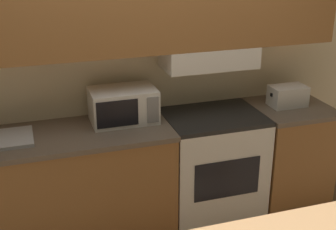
{
  "coord_description": "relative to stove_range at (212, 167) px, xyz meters",
  "views": [
    {
      "loc": [
        -0.84,
        -3.32,
        2.19
      ],
      "look_at": [
        0.05,
        -0.55,
        1.04
      ],
      "focal_mm": 50.0,
      "sensor_mm": 36.0,
      "label": 1
    }
  ],
  "objects": [
    {
      "name": "toaster",
      "position": [
        0.64,
        0.01,
        0.53
      ],
      "size": [
        0.3,
        0.18,
        0.16
      ],
      "color": "white",
      "rests_on": "lower_counter_right_stub"
    },
    {
      "name": "wall_back",
      "position": [
        -0.48,
        0.23,
        1.02
      ],
      "size": [
        5.3,
        0.38,
        2.55
      ],
      "color": "beige",
      "rests_on": "ground_plane"
    },
    {
      "name": "ground_plane",
      "position": [
        -0.5,
        0.29,
        -0.45
      ],
      "size": [
        16.0,
        16.0,
        0.0
      ],
      "primitive_type": "plane",
      "color": "#7F664C"
    },
    {
      "name": "microwave",
      "position": [
        -0.67,
        0.09,
        0.57
      ],
      "size": [
        0.47,
        0.32,
        0.25
      ],
      "color": "white",
      "rests_on": "lower_counter_main"
    },
    {
      "name": "stove_range",
      "position": [
        0.0,
        0.0,
        0.0
      ],
      "size": [
        0.74,
        0.59,
        0.89
      ],
      "color": "white",
      "rests_on": "ground_plane"
    },
    {
      "name": "lower_counter_right_stub",
      "position": [
        0.67,
        -0.01,
        0.0
      ],
      "size": [
        0.59,
        0.61,
        0.89
      ],
      "color": "#936033",
      "rests_on": "ground_plane"
    },
    {
      "name": "lower_counter_main",
      "position": [
        -1.16,
        -0.01,
        0.0
      ],
      "size": [
        1.58,
        0.61,
        0.89
      ],
      "color": "#936033",
      "rests_on": "ground_plane"
    }
  ]
}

